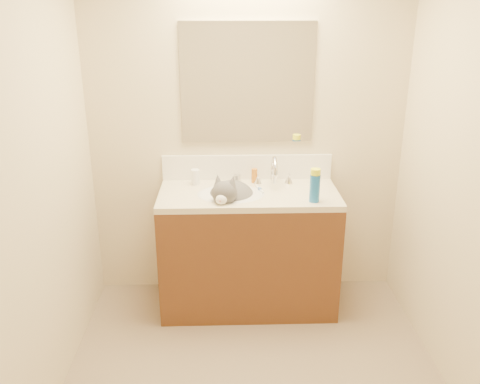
{
  "coord_description": "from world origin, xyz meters",
  "views": [
    {
      "loc": [
        -0.16,
        -2.2,
        2.05
      ],
      "look_at": [
        -0.06,
        0.92,
        0.88
      ],
      "focal_mm": 38.0,
      "sensor_mm": 36.0,
      "label": 1
    }
  ],
  "objects": [
    {
      "name": "silver_jar",
      "position": [
        -0.07,
        1.18,
        0.89
      ],
      "size": [
        0.05,
        0.05,
        0.06
      ],
      "primitive_type": "cylinder",
      "rotation": [
        0.0,
        0.0,
        -0.04
      ],
      "color": "#B7B7BC",
      "rests_on": "counter_slab"
    },
    {
      "name": "amber_bottle",
      "position": [
        0.05,
        1.17,
        0.91
      ],
      "size": [
        0.05,
        0.05,
        0.1
      ],
      "primitive_type": "cylinder",
      "rotation": [
        0.0,
        0.0,
        0.24
      ],
      "color": "#C96F17",
      "rests_on": "counter_slab"
    },
    {
      "name": "cat",
      "position": [
        -0.12,
        0.94,
        0.84
      ],
      "size": [
        0.4,
        0.47,
        0.33
      ],
      "rotation": [
        0.0,
        0.0,
        -0.3
      ],
      "color": "#4E4B4E",
      "rests_on": "basin"
    },
    {
      "name": "room_shell",
      "position": [
        0.0,
        0.0,
        1.49
      ],
      "size": [
        2.24,
        2.54,
        2.52
      ],
      "color": "beige",
      "rests_on": "ground"
    },
    {
      "name": "pill_bottle",
      "position": [
        -0.36,
        1.14,
        0.91
      ],
      "size": [
        0.07,
        0.07,
        0.11
      ],
      "primitive_type": "cylinder",
      "rotation": [
        0.0,
        0.0,
        0.14
      ],
      "color": "white",
      "rests_on": "counter_slab"
    },
    {
      "name": "spray_can",
      "position": [
        0.41,
        0.79,
        0.95
      ],
      "size": [
        0.08,
        0.08,
        0.18
      ],
      "primitive_type": "cylinder",
      "rotation": [
        0.0,
        0.0,
        -0.19
      ],
      "color": "blue",
      "rests_on": "counter_slab"
    },
    {
      "name": "toothbrush_head",
      "position": [
        0.08,
        1.01,
        0.87
      ],
      "size": [
        0.02,
        0.03,
        0.02
      ],
      "primitive_type": "cube",
      "rotation": [
        0.0,
        0.0,
        0.29
      ],
      "color": "#5E81C7",
      "rests_on": "counter_slab"
    },
    {
      "name": "faucet",
      "position": [
        0.18,
        1.11,
        0.95
      ],
      "size": [
        0.28,
        0.2,
        0.21
      ],
      "color": "silver",
      "rests_on": "counter_slab"
    },
    {
      "name": "vanity_cabinet",
      "position": [
        0.0,
        0.97,
        0.41
      ],
      "size": [
        1.2,
        0.55,
        0.82
      ],
      "primitive_type": "cube",
      "color": "#552E16",
      "rests_on": "ground"
    },
    {
      "name": "mirror",
      "position": [
        0.0,
        1.24,
        1.54
      ],
      "size": [
        0.9,
        0.02,
        0.8
      ],
      "primitive_type": "cube",
      "color": "white",
      "rests_on": "room_shell"
    },
    {
      "name": "pill_label",
      "position": [
        -0.36,
        1.14,
        0.9
      ],
      "size": [
        0.06,
        0.06,
        0.04
      ],
      "primitive_type": "cylinder",
      "rotation": [
        0.0,
        0.0,
        0.14
      ],
      "color": "orange",
      "rests_on": "pill_bottle"
    },
    {
      "name": "counter_slab",
      "position": [
        0.0,
        0.97,
        0.84
      ],
      "size": [
        1.2,
        0.55,
        0.04
      ],
      "primitive_type": "cube",
      "color": "beige",
      "rests_on": "vanity_cabinet"
    },
    {
      "name": "backsplash",
      "position": [
        0.0,
        1.24,
        0.95
      ],
      "size": [
        1.2,
        0.02,
        0.18
      ],
      "primitive_type": "cube",
      "color": "white",
      "rests_on": "counter_slab"
    },
    {
      "name": "toothbrush",
      "position": [
        0.08,
        1.01,
        0.86
      ],
      "size": [
        0.05,
        0.13,
        0.01
      ],
      "primitive_type": "cube",
      "rotation": [
        0.0,
        0.0,
        0.29
      ],
      "color": "white",
      "rests_on": "counter_slab"
    },
    {
      "name": "basin",
      "position": [
        -0.12,
        0.94,
        0.79
      ],
      "size": [
        0.45,
        0.36,
        0.14
      ],
      "primitive_type": "ellipsoid",
      "color": "white",
      "rests_on": "vanity_cabinet"
    },
    {
      "name": "spray_cap",
      "position": [
        0.41,
        0.79,
        1.06
      ],
      "size": [
        0.07,
        0.07,
        0.04
      ],
      "primitive_type": "cylinder",
      "rotation": [
        0.0,
        0.0,
        -0.19
      ],
      "color": "#F2FA1A",
      "rests_on": "spray_can"
    }
  ]
}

